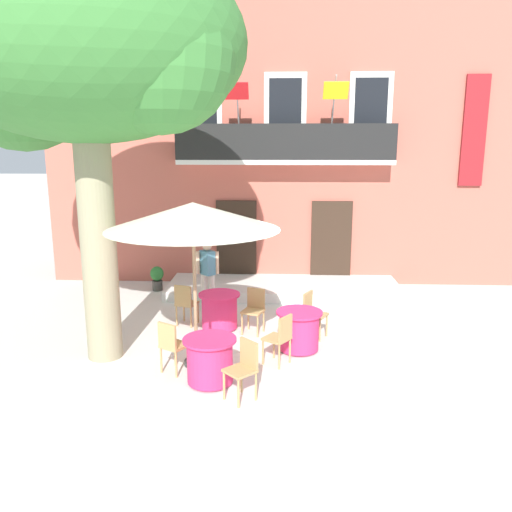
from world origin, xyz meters
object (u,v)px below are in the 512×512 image
Objects in this scene: cafe_chair_middle_0 at (172,344)px; pedestrian_near_entrance at (208,271)px; plane_tree at (82,54)px; cafe_chair_front_1 at (280,336)px; cafe_chair_near_tree_0 at (185,302)px; cafe_chair_front_0 at (312,311)px; cafe_table_front at (299,330)px; cafe_chair_near_tree_1 at (254,307)px; cafe_umbrella at (193,217)px; ground_planter_left at (157,277)px; cafe_table_near_tree at (220,311)px; cafe_table_middle at (210,360)px; cafe_chair_middle_1 at (244,366)px.

cafe_chair_middle_0 is 3.45m from pedestrian_near_entrance.
cafe_chair_front_1 is (3.26, -0.27, -4.68)m from plane_tree.
plane_tree reaches higher than pedestrian_near_entrance.
cafe_chair_front_0 is at bearing -11.00° from cafe_chair_near_tree_0.
pedestrian_near_entrance is (-2.03, 2.34, 0.53)m from cafe_table_front.
cafe_chair_near_tree_1 is 1.27m from cafe_table_front.
cafe_umbrella reaches higher than pedestrian_near_entrance.
plane_tree is 7.60× the size of cafe_chair_near_tree_0.
plane_tree is at bearing 154.49° from cafe_chair_middle_0.
cafe_table_near_tree is at bearing -54.45° from ground_planter_left.
plane_tree is at bearing -143.76° from cafe_table_near_tree.
ground_planter_left is 0.40× the size of pedestrian_near_entrance.
plane_tree is 7.60× the size of cafe_chair_front_0.
cafe_table_middle is at bearing -130.02° from cafe_chair_front_0.
cafe_table_front is (0.90, 1.89, -0.14)m from cafe_chair_middle_1.
cafe_table_middle is 2.04m from cafe_table_front.
cafe_chair_middle_0 is 2.14m from cafe_umbrella.
cafe_chair_front_1 is at bearing -115.15° from cafe_chair_front_0.
cafe_table_near_tree is at bearing 83.78° from cafe_umbrella.
cafe_table_near_tree is 1.94m from cafe_table_front.
cafe_chair_middle_0 is 0.31× the size of cafe_umbrella.
cafe_chair_middle_1 is at bearing -76.47° from cafe_table_near_tree.
pedestrian_near_entrance is at bearing 119.18° from cafe_chair_front_1.
cafe_chair_near_tree_0 is 1.05× the size of cafe_table_front.
cafe_table_near_tree is 0.95× the size of cafe_chair_front_0.
ground_planter_left is 2.24m from pedestrian_near_entrance.
cafe_table_middle is at bearing -86.89° from cafe_table_near_tree.
cafe_table_front is 0.53× the size of pedestrian_near_entrance.
cafe_chair_middle_1 is at bearing -64.83° from ground_planter_left.
cafe_umbrella is (-0.91, 1.17, 2.08)m from cafe_chair_middle_1.
cafe_chair_middle_1 is 6.34m from ground_planter_left.
pedestrian_near_entrance is (0.13, 3.43, 0.39)m from cafe_chair_middle_0.
cafe_chair_front_1 is at bearing -117.88° from cafe_table_front.
cafe_umbrella is at bearing -74.28° from cafe_chair_near_tree_0.
cafe_chair_front_1 is at bearing 33.36° from cafe_table_middle.
cafe_table_near_tree is 1.33× the size of ground_planter_left.
cafe_table_near_tree is 1.94m from cafe_chair_front_0.
plane_tree reaches higher than cafe_chair_near_tree_0.
cafe_umbrella reaches higher than cafe_table_near_tree.
cafe_table_front is (0.88, -0.90, -0.14)m from cafe_chair_near_tree_1.
cafe_chair_front_1 is at bearing 65.86° from cafe_chair_middle_1.
cafe_table_front is 5.27m from ground_planter_left.
pedestrian_near_entrance is at bearing 144.64° from cafe_chair_front_0.
cafe_chair_front_0 is (2.64, -0.51, 0.00)m from cafe_chair_near_tree_0.
cafe_chair_middle_0 is (-0.68, 0.33, 0.14)m from cafe_table_middle.
ground_planter_left is (-3.25, 4.51, -0.17)m from cafe_chair_front_1.
cafe_chair_front_1 is (1.26, -1.74, 0.14)m from cafe_table_near_tree.
cafe_table_front is at bearing 21.85° from cafe_umbrella.
cafe_chair_near_tree_1 is 2.79m from cafe_chair_middle_1.
cafe_table_middle is at bearing -71.52° from cafe_chair_near_tree_0.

